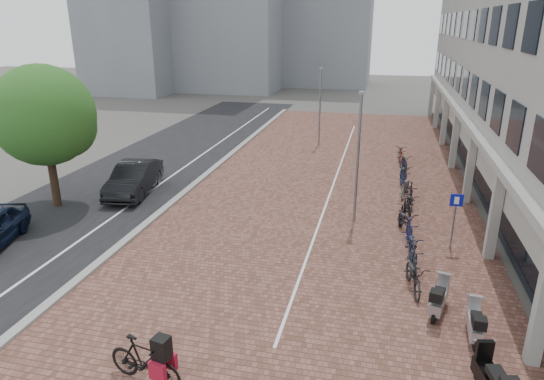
{
  "coord_description": "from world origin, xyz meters",
  "views": [
    {
      "loc": [
        4.62,
        -13.45,
        8.36
      ],
      "look_at": [
        0.0,
        6.0,
        1.3
      ],
      "focal_mm": 31.51,
      "sensor_mm": 36.0,
      "label": 1
    }
  ],
  "objects": [
    {
      "name": "curb",
      "position": [
        -5.1,
        12.0,
        0.07
      ],
      "size": [
        0.35,
        42.0,
        0.14
      ],
      "primitive_type": "cube",
      "color": "gray",
      "rests_on": "ground"
    },
    {
      "name": "parking_line",
      "position": [
        2.2,
        12.0,
        0.04
      ],
      "size": [
        0.1,
        30.0,
        0.0
      ],
      "primitive_type": "cube",
      "color": "white",
      "rests_on": "plaza_brick"
    },
    {
      "name": "lamp_far",
      "position": [
        0.17,
        19.8,
        2.67
      ],
      "size": [
        0.12,
        0.12,
        5.35
      ],
      "primitive_type": "cylinder",
      "color": "slate",
      "rests_on": "ground"
    },
    {
      "name": "bike_row",
      "position": [
        5.92,
        9.05,
        0.52
      ],
      "size": [
        1.24,
        18.13,
        1.05
      ],
      "color": "black",
      "rests_on": "ground"
    },
    {
      "name": "car_dark",
      "position": [
        -7.62,
        7.49,
        0.8
      ],
      "size": [
        2.44,
        5.04,
        1.59
      ],
      "primitive_type": "imported",
      "rotation": [
        0.0,
        0.0,
        0.16
      ],
      "color": "black",
      "rests_on": "ground"
    },
    {
      "name": "scooter_back",
      "position": [
        7.5,
        -1.27,
        0.54
      ],
      "size": [
        0.58,
        1.59,
        1.08
      ],
      "primitive_type": null,
      "rotation": [
        0.0,
        0.0,
        -0.06
      ],
      "color": "#B1B0B5",
      "rests_on": "ground"
    },
    {
      "name": "scooter_mid",
      "position": [
        7.5,
        -3.71,
        0.63
      ],
      "size": [
        0.94,
        1.91,
        1.26
      ],
      "primitive_type": null,
      "rotation": [
        0.0,
        0.0,
        0.21
      ],
      "color": "black",
      "rests_on": "ground"
    },
    {
      "name": "parking_sign",
      "position": [
        7.5,
        4.44,
        1.52
      ],
      "size": [
        0.48,
        0.11,
        2.29
      ],
      "rotation": [
        0.0,
        0.0,
        0.09
      ],
      "color": "slate",
      "rests_on": "ground"
    },
    {
      "name": "lamp_near",
      "position": [
        3.65,
        6.42,
        2.82
      ],
      "size": [
        0.12,
        0.12,
        5.64
      ],
      "primitive_type": "cylinder",
      "color": "slate",
      "rests_on": "ground"
    },
    {
      "name": "scooter_front",
      "position": [
        6.63,
        -0.23,
        0.57
      ],
      "size": [
        0.92,
        1.72,
        1.13
      ],
      "primitive_type": null,
      "rotation": [
        0.0,
        0.0,
        -0.26
      ],
      "color": "gray",
      "rests_on": "ground"
    },
    {
      "name": "lane_line",
      "position": [
        -7.0,
        12.0,
        0.02
      ],
      "size": [
        0.12,
        44.0,
        0.0
      ],
      "primitive_type": "cube",
      "color": "white",
      "rests_on": "street_asphalt"
    },
    {
      "name": "plaza_brick",
      "position": [
        2.0,
        12.0,
        0.01
      ],
      "size": [
        14.5,
        42.0,
        0.04
      ],
      "primitive_type": "cube",
      "color": "brown",
      "rests_on": "ground"
    },
    {
      "name": "street_tree",
      "position": [
        -10.28,
        5.14,
        4.24
      ],
      "size": [
        4.58,
        4.58,
        6.66
      ],
      "color": "#382619",
      "rests_on": "ground"
    },
    {
      "name": "hero_bike",
      "position": [
        -0.56,
        -4.95,
        0.66
      ],
      "size": [
        2.17,
        0.99,
        1.48
      ],
      "rotation": [
        0.0,
        0.0,
        1.37
      ],
      "color": "black",
      "rests_on": "ground"
    },
    {
      "name": "ground",
      "position": [
        0.0,
        0.0,
        0.0
      ],
      "size": [
        140.0,
        140.0,
        0.0
      ],
      "primitive_type": "plane",
      "color": "#474442",
      "rests_on": "ground"
    },
    {
      "name": "street_asphalt",
      "position": [
        -9.0,
        12.0,
        0.01
      ],
      "size": [
        8.0,
        50.0,
        0.03
      ],
      "primitive_type": "cube",
      "color": "black",
      "rests_on": "ground"
    }
  ]
}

